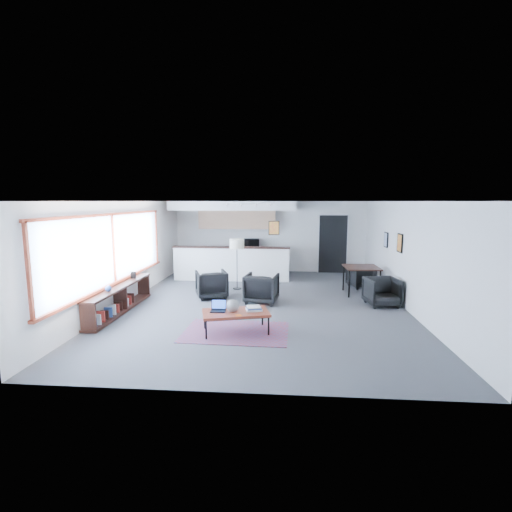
# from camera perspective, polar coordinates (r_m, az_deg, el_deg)

# --- Properties ---
(room) EXTENTS (7.02, 9.02, 2.62)m
(room) POSITION_cam_1_polar(r_m,az_deg,el_deg) (9.32, 1.03, 0.40)
(room) COLOR #474749
(room) RESTS_ON ground
(window) EXTENTS (0.10, 5.95, 1.66)m
(window) POSITION_cam_1_polar(r_m,az_deg,el_deg) (9.30, -21.15, 0.78)
(window) COLOR #8CBFFF
(window) RESTS_ON room
(console) EXTENTS (0.35, 3.00, 0.80)m
(console) POSITION_cam_1_polar(r_m,az_deg,el_deg) (9.30, -20.26, -6.26)
(console) COLOR black
(console) RESTS_ON floor
(kitchenette) EXTENTS (4.20, 1.96, 2.60)m
(kitchenette) POSITION_cam_1_polar(r_m,az_deg,el_deg) (13.09, -3.23, 3.05)
(kitchenette) COLOR white
(kitchenette) RESTS_ON floor
(doorway) EXTENTS (1.10, 0.12, 2.15)m
(doorway) POSITION_cam_1_polar(r_m,az_deg,el_deg) (13.82, 11.72, 1.91)
(doorway) COLOR black
(doorway) RESTS_ON room
(track_light) EXTENTS (1.60, 0.07, 0.15)m
(track_light) POSITION_cam_1_polar(r_m,az_deg,el_deg) (11.47, -1.25, 8.05)
(track_light) COLOR silver
(track_light) RESTS_ON room
(wall_art_lower) EXTENTS (0.03, 0.38, 0.48)m
(wall_art_lower) POSITION_cam_1_polar(r_m,az_deg,el_deg) (10.10, 21.25, 1.88)
(wall_art_lower) COLOR black
(wall_art_lower) RESTS_ON room
(wall_art_upper) EXTENTS (0.03, 0.34, 0.44)m
(wall_art_upper) POSITION_cam_1_polar(r_m,az_deg,el_deg) (11.34, 19.37, 2.38)
(wall_art_upper) COLOR black
(wall_art_upper) RESTS_ON room
(kilim_rug) EXTENTS (2.13, 1.49, 0.01)m
(kilim_rug) POSITION_cam_1_polar(r_m,az_deg,el_deg) (7.59, -3.12, -11.58)
(kilim_rug) COLOR #62344D
(kilim_rug) RESTS_ON floor
(coffee_table) EXTENTS (1.45, 1.02, 0.43)m
(coffee_table) POSITION_cam_1_polar(r_m,az_deg,el_deg) (7.47, -3.15, -8.76)
(coffee_table) COLOR maroon
(coffee_table) RESTS_ON floor
(laptop) EXTENTS (0.30, 0.25, 0.21)m
(laptop) POSITION_cam_1_polar(r_m,az_deg,el_deg) (7.52, -5.79, -7.91)
(laptop) COLOR black
(laptop) RESTS_ON coffee_table
(ceramic_pot) EXTENTS (0.25, 0.25, 0.25)m
(ceramic_pot) POSITION_cam_1_polar(r_m,az_deg,el_deg) (7.41, -3.59, -7.63)
(ceramic_pot) COLOR gray
(ceramic_pot) RESTS_ON coffee_table
(book_stack) EXTENTS (0.36, 0.32, 0.10)m
(book_stack) POSITION_cam_1_polar(r_m,az_deg,el_deg) (7.50, -0.32, -8.05)
(book_stack) COLOR silver
(book_stack) RESTS_ON coffee_table
(coaster) EXTENTS (0.14, 0.14, 0.01)m
(coaster) POSITION_cam_1_polar(r_m,az_deg,el_deg) (7.21, -2.73, -9.09)
(coaster) COLOR #E5590C
(coaster) RESTS_ON coffee_table
(armchair_left) EXTENTS (1.00, 0.97, 0.81)m
(armchair_left) POSITION_cam_1_polar(r_m,az_deg,el_deg) (10.15, -6.87, -4.12)
(armchair_left) COLOR black
(armchair_left) RESTS_ON floor
(armchair_right) EXTENTS (0.91, 0.87, 0.83)m
(armchair_right) POSITION_cam_1_polar(r_m,az_deg,el_deg) (9.59, 0.85, -4.76)
(armchair_right) COLOR black
(armchair_right) RESTS_ON floor
(floor_lamp) EXTENTS (0.45, 0.45, 1.50)m
(floor_lamp) POSITION_cam_1_polar(r_m,az_deg,el_deg) (10.95, -2.96, 1.60)
(floor_lamp) COLOR black
(floor_lamp) RESTS_ON floor
(dining_table) EXTENTS (0.96, 0.96, 0.78)m
(dining_table) POSITION_cam_1_polar(r_m,az_deg,el_deg) (10.82, 15.92, -1.95)
(dining_table) COLOR black
(dining_table) RESTS_ON floor
(dining_chair_near) EXTENTS (0.74, 0.71, 0.67)m
(dining_chair_near) POSITION_cam_1_polar(r_m,az_deg,el_deg) (9.84, 18.84, -5.36)
(dining_chair_near) COLOR black
(dining_chair_near) RESTS_ON floor
(dining_chair_far) EXTENTS (0.72, 0.70, 0.60)m
(dining_chair_far) POSITION_cam_1_polar(r_m,az_deg,el_deg) (11.74, 15.83, -3.20)
(dining_chair_far) COLOR black
(dining_chair_far) RESTS_ON floor
(microwave) EXTENTS (0.59, 0.36, 0.38)m
(microwave) POSITION_cam_1_polar(r_m,az_deg,el_deg) (13.49, -0.72, 2.12)
(microwave) COLOR black
(microwave) RESTS_ON kitchenette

